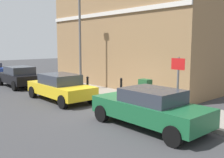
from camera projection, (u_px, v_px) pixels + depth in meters
name	position (u px, v px, depth m)	size (l,w,h in m)	color
ground	(111.00, 110.00, 11.61)	(80.00, 80.00, 0.00)	#38383A
sidewalk	(73.00, 87.00, 17.29)	(2.64, 30.00, 0.15)	gray
corner_building	(143.00, 29.00, 18.58)	(7.21, 12.30, 8.12)	olive
car_green	(149.00, 107.00, 9.05)	(1.86, 4.37, 1.41)	#195933
car_yellow	(60.00, 87.00, 13.45)	(1.87, 4.34, 1.40)	gold
car_black	(19.00, 76.00, 17.78)	(1.95, 4.02, 1.43)	black
utility_cabinet	(145.00, 92.00, 12.21)	(0.46, 0.61, 1.15)	#1E4C28
bollard_near_cabinet	(121.00, 87.00, 13.58)	(0.14, 0.14, 1.04)	black
bollard_far_kerb	(88.00, 85.00, 14.18)	(0.14, 0.14, 1.04)	black
street_sign	(178.00, 78.00, 9.83)	(0.08, 0.60, 2.30)	#59595B
lamppost	(80.00, 38.00, 15.76)	(0.20, 0.44, 5.72)	#59595B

